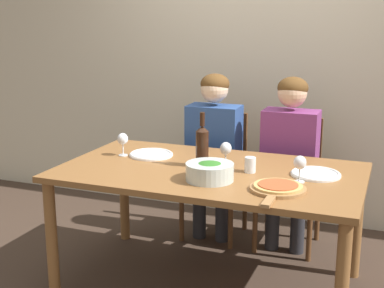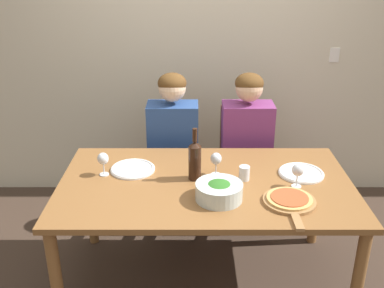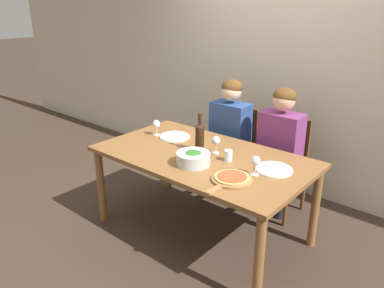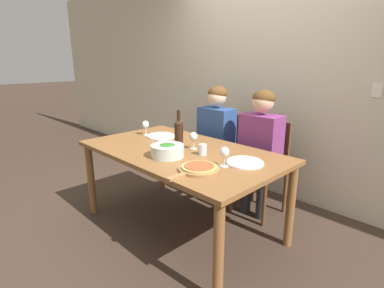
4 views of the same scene
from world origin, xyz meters
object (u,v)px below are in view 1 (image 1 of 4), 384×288
(chair_left, at_px, (218,169))
(person_man, at_px, (289,148))
(wine_glass_right, at_px, (300,164))
(pizza_on_board, at_px, (278,188))
(water_tumbler, at_px, (250,165))
(wine_bottle, at_px, (202,145))
(wine_glass_left, at_px, (123,140))
(dinner_plate_right, at_px, (316,174))
(broccoli_bowl, at_px, (210,171))
(person_woman, at_px, (213,141))
(dinner_plate_left, at_px, (151,154))
(wine_glass_centre, at_px, (226,150))
(chair_right, at_px, (291,177))

(chair_left, height_order, person_man, person_man)
(wine_glass_right, bearing_deg, person_man, 104.93)
(pizza_on_board, distance_m, wine_glass_right, 0.22)
(pizza_on_board, xyz_separation_m, water_tumbler, (-0.22, 0.28, 0.03))
(wine_bottle, bearing_deg, wine_glass_left, 174.77)
(dinner_plate_right, xyz_separation_m, wine_glass_left, (-1.24, -0.01, 0.10))
(broccoli_bowl, bearing_deg, person_woman, 107.93)
(wine_glass_right, bearing_deg, dinner_plate_left, 167.64)
(chair_left, distance_m, person_woman, 0.27)
(dinner_plate_left, relative_size, pizza_on_board, 0.65)
(wine_glass_left, xyz_separation_m, wine_glass_centre, (0.70, 0.00, 0.00))
(chair_left, xyz_separation_m, water_tumbler, (0.46, -0.79, 0.29))
(person_woman, relative_size, wine_glass_right, 8.21)
(broccoli_bowl, relative_size, wine_glass_right, 1.78)
(chair_right, distance_m, dinner_plate_left, 1.07)
(dinner_plate_right, relative_size, wine_glass_right, 1.88)
(person_woman, bearing_deg, dinner_plate_right, -36.31)
(chair_right, xyz_separation_m, person_man, (-0.00, -0.11, 0.24))
(broccoli_bowl, bearing_deg, dinner_plate_right, 29.75)
(person_woman, xyz_separation_m, broccoli_bowl, (0.30, -0.92, 0.05))
(person_man, distance_m, broccoli_bowl, 0.96)
(wine_bottle, distance_m, wine_glass_right, 0.62)
(chair_left, bearing_deg, wine_glass_right, -49.09)
(wine_glass_right, xyz_separation_m, wine_glass_centre, (-0.47, 0.16, 0.00))
(wine_glass_left, bearing_deg, dinner_plate_left, 20.67)
(dinner_plate_left, distance_m, water_tumbler, 0.71)
(chair_left, height_order, wine_glass_left, chair_left)
(wine_glass_left, bearing_deg, wine_glass_right, -7.53)
(broccoli_bowl, xyz_separation_m, water_tumbler, (0.17, 0.23, -0.01))
(chair_left, distance_m, water_tumbler, 0.97)
(chair_left, relative_size, person_woman, 0.75)
(wine_bottle, bearing_deg, wine_glass_centre, 21.50)
(chair_left, distance_m, person_man, 0.62)
(wine_glass_left, distance_m, wine_glass_right, 1.18)
(person_man, distance_m, wine_glass_right, 0.81)
(dinner_plate_left, bearing_deg, wine_bottle, -16.36)
(chair_left, relative_size, chair_right, 1.00)
(broccoli_bowl, distance_m, water_tumbler, 0.29)
(water_tumbler, bearing_deg, chair_left, 120.33)
(person_man, bearing_deg, broccoli_bowl, -106.02)
(person_man, xyz_separation_m, wine_bottle, (-0.40, -0.67, 0.13))
(dinner_plate_right, height_order, wine_glass_right, wine_glass_right)
(water_tumbler, bearing_deg, wine_glass_centre, 159.30)
(wine_glass_left, bearing_deg, water_tumbler, -4.23)
(wine_glass_right, height_order, water_tumbler, wine_glass_right)
(person_woman, xyz_separation_m, dinner_plate_right, (0.83, -0.61, 0.01))
(pizza_on_board, distance_m, water_tumbler, 0.36)
(wine_bottle, relative_size, water_tumbler, 3.70)
(pizza_on_board, bearing_deg, broccoli_bowl, 173.30)
(dinner_plate_left, distance_m, pizza_on_board, 1.01)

